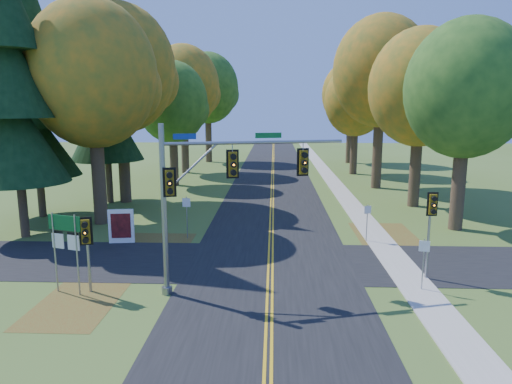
{
  "coord_description": "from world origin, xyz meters",
  "views": [
    {
      "loc": [
        0.13,
        -19.42,
        7.49
      ],
      "look_at": [
        -0.79,
        3.71,
        3.2
      ],
      "focal_mm": 32.0,
      "sensor_mm": 36.0,
      "label": 1
    }
  ],
  "objects_px": {
    "traffic_mast": "(211,185)",
    "info_kiosk": "(121,226)",
    "east_signal_pole": "(431,214)",
    "route_sign_cluster": "(65,237)"
  },
  "relations": [
    {
      "from": "info_kiosk",
      "to": "traffic_mast",
      "type": "bearing_deg",
      "value": -55.14
    },
    {
      "from": "traffic_mast",
      "to": "route_sign_cluster",
      "type": "height_order",
      "value": "traffic_mast"
    },
    {
      "from": "east_signal_pole",
      "to": "info_kiosk",
      "type": "height_order",
      "value": "east_signal_pole"
    },
    {
      "from": "route_sign_cluster",
      "to": "traffic_mast",
      "type": "bearing_deg",
      "value": 22.53
    },
    {
      "from": "traffic_mast",
      "to": "route_sign_cluster",
      "type": "bearing_deg",
      "value": 170.24
    },
    {
      "from": "info_kiosk",
      "to": "route_sign_cluster",
      "type": "bearing_deg",
      "value": -96.61
    },
    {
      "from": "east_signal_pole",
      "to": "info_kiosk",
      "type": "bearing_deg",
      "value": 162.76
    },
    {
      "from": "traffic_mast",
      "to": "info_kiosk",
      "type": "height_order",
      "value": "traffic_mast"
    },
    {
      "from": "traffic_mast",
      "to": "east_signal_pole",
      "type": "xyz_separation_m",
      "value": [
        9.29,
        1.5,
        -1.44
      ]
    },
    {
      "from": "traffic_mast",
      "to": "east_signal_pole",
      "type": "height_order",
      "value": "traffic_mast"
    }
  ]
}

